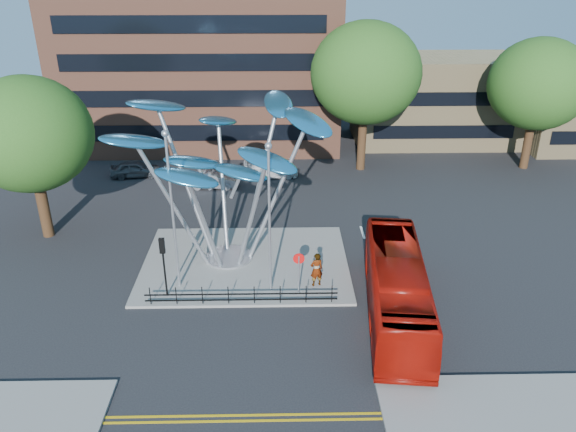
{
  "coord_description": "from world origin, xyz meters",
  "views": [
    {
      "loc": [
        0.92,
        -22.85,
        16.69
      ],
      "look_at": [
        1.47,
        4.0,
        4.06
      ],
      "focal_mm": 35.0,
      "sensor_mm": 36.0,
      "label": 1
    }
  ],
  "objects_px": {
    "leaf_sculpture": "(223,150)",
    "street_lamp_right": "(269,206)",
    "tree_left": "(29,135)",
    "parked_car_right": "(271,169)",
    "tree_far": "(539,84)",
    "traffic_light_island": "(163,255)",
    "pedestrian": "(316,269)",
    "parked_car_left": "(135,169)",
    "tree_right": "(366,73)",
    "red_bus": "(397,287)",
    "parked_car_mid": "(213,180)",
    "no_entry_sign_island": "(299,267)",
    "street_lamp_left": "(171,198)"
  },
  "relations": [
    {
      "from": "tree_far",
      "to": "traffic_light_island",
      "type": "height_order",
      "value": "tree_far"
    },
    {
      "from": "street_lamp_left",
      "to": "street_lamp_right",
      "type": "bearing_deg",
      "value": -5.71
    },
    {
      "from": "street_lamp_right",
      "to": "parked_car_left",
      "type": "bearing_deg",
      "value": 122.62
    },
    {
      "from": "tree_left",
      "to": "street_lamp_right",
      "type": "xyz_separation_m",
      "value": [
        14.5,
        -7.0,
        -1.7
      ]
    },
    {
      "from": "tree_far",
      "to": "parked_car_left",
      "type": "height_order",
      "value": "tree_far"
    },
    {
      "from": "pedestrian",
      "to": "street_lamp_right",
      "type": "bearing_deg",
      "value": -9.62
    },
    {
      "from": "pedestrian",
      "to": "parked_car_right",
      "type": "xyz_separation_m",
      "value": [
        -2.59,
        16.98,
        -0.49
      ]
    },
    {
      "from": "leaf_sculpture",
      "to": "parked_car_mid",
      "type": "xyz_separation_m",
      "value": [
        -2.02,
        11.32,
        -6.23
      ]
    },
    {
      "from": "parked_car_mid",
      "to": "street_lamp_right",
      "type": "bearing_deg",
      "value": -161.89
    },
    {
      "from": "tree_right",
      "to": "tree_far",
      "type": "relative_size",
      "value": 1.12
    },
    {
      "from": "street_lamp_left",
      "to": "parked_car_left",
      "type": "distance_m",
      "value": 18.72
    },
    {
      "from": "street_lamp_left",
      "to": "no_entry_sign_island",
      "type": "height_order",
      "value": "street_lamp_left"
    },
    {
      "from": "red_bus",
      "to": "parked_car_mid",
      "type": "distance_m",
      "value": 20.39
    },
    {
      "from": "street_lamp_left",
      "to": "pedestrian",
      "type": "bearing_deg",
      "value": -0.98
    },
    {
      "from": "tree_right",
      "to": "no_entry_sign_island",
      "type": "relative_size",
      "value": 4.94
    },
    {
      "from": "tree_left",
      "to": "traffic_light_island",
      "type": "distance_m",
      "value": 12.44
    },
    {
      "from": "street_lamp_right",
      "to": "traffic_light_island",
      "type": "distance_m",
      "value": 6.05
    },
    {
      "from": "parked_car_mid",
      "to": "parked_car_right",
      "type": "height_order",
      "value": "parked_car_right"
    },
    {
      "from": "street_lamp_right",
      "to": "traffic_light_island",
      "type": "height_order",
      "value": "street_lamp_right"
    },
    {
      "from": "tree_right",
      "to": "parked_car_mid",
      "type": "relative_size",
      "value": 3.11
    },
    {
      "from": "pedestrian",
      "to": "parked_car_left",
      "type": "bearing_deg",
      "value": -69.43
    },
    {
      "from": "tree_right",
      "to": "no_entry_sign_island",
      "type": "distance_m",
      "value": 21.31
    },
    {
      "from": "tree_right",
      "to": "parked_car_right",
      "type": "height_order",
      "value": "tree_right"
    },
    {
      "from": "no_entry_sign_island",
      "to": "street_lamp_left",
      "type": "bearing_deg",
      "value": 171.39
    },
    {
      "from": "street_lamp_left",
      "to": "pedestrian",
      "type": "relative_size",
      "value": 4.46
    },
    {
      "from": "traffic_light_island",
      "to": "pedestrian",
      "type": "bearing_deg",
      "value": 6.22
    },
    {
      "from": "leaf_sculpture",
      "to": "parked_car_left",
      "type": "height_order",
      "value": "leaf_sculpture"
    },
    {
      "from": "pedestrian",
      "to": "parked_car_mid",
      "type": "bearing_deg",
      "value": -82.22
    },
    {
      "from": "tree_left",
      "to": "parked_car_right",
      "type": "bearing_deg",
      "value": 35.7
    },
    {
      "from": "tree_right",
      "to": "tree_left",
      "type": "relative_size",
      "value": 1.17
    },
    {
      "from": "no_entry_sign_island",
      "to": "pedestrian",
      "type": "relative_size",
      "value": 1.24
    },
    {
      "from": "tree_far",
      "to": "parked_car_mid",
      "type": "xyz_separation_m",
      "value": [
        -26.09,
        -4.0,
        -6.46
      ]
    },
    {
      "from": "tree_far",
      "to": "no_entry_sign_island",
      "type": "xyz_separation_m",
      "value": [
        -20.0,
        -19.48,
        -5.29
      ]
    },
    {
      "from": "leaf_sculpture",
      "to": "pedestrian",
      "type": "bearing_deg",
      "value": -33.14
    },
    {
      "from": "no_entry_sign_island",
      "to": "leaf_sculpture",
      "type": "bearing_deg",
      "value": 134.33
    },
    {
      "from": "traffic_light_island",
      "to": "parked_car_right",
      "type": "height_order",
      "value": "traffic_light_island"
    },
    {
      "from": "street_lamp_left",
      "to": "parked_car_mid",
      "type": "bearing_deg",
      "value": 88.38
    },
    {
      "from": "tree_far",
      "to": "traffic_light_island",
      "type": "xyz_separation_m",
      "value": [
        -27.0,
        -19.5,
        -4.49
      ]
    },
    {
      "from": "traffic_light_island",
      "to": "parked_car_mid",
      "type": "bearing_deg",
      "value": 86.64
    },
    {
      "from": "red_bus",
      "to": "parked_car_right",
      "type": "relative_size",
      "value": 2.55
    },
    {
      "from": "tree_left",
      "to": "no_entry_sign_island",
      "type": "bearing_deg",
      "value": -25.07
    },
    {
      "from": "tree_far",
      "to": "tree_right",
      "type": "bearing_deg",
      "value": -180.0
    },
    {
      "from": "pedestrian",
      "to": "parked_car_left",
      "type": "distance_m",
      "value": 21.97
    },
    {
      "from": "tree_left",
      "to": "parked_car_left",
      "type": "relative_size",
      "value": 2.6
    },
    {
      "from": "street_lamp_right",
      "to": "tree_far",
      "type": "bearing_deg",
      "value": 41.47
    },
    {
      "from": "leaf_sculpture",
      "to": "street_lamp_right",
      "type": "distance_m",
      "value": 4.83
    },
    {
      "from": "parked_car_mid",
      "to": "parked_car_right",
      "type": "xyz_separation_m",
      "value": [
        4.5,
        2.35,
        0.0
      ]
    },
    {
      "from": "tree_right",
      "to": "tree_left",
      "type": "height_order",
      "value": "tree_right"
    },
    {
      "from": "tree_far",
      "to": "pedestrian",
      "type": "relative_size",
      "value": 5.48
    },
    {
      "from": "parked_car_right",
      "to": "tree_right",
      "type": "bearing_deg",
      "value": -80.82
    }
  ]
}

